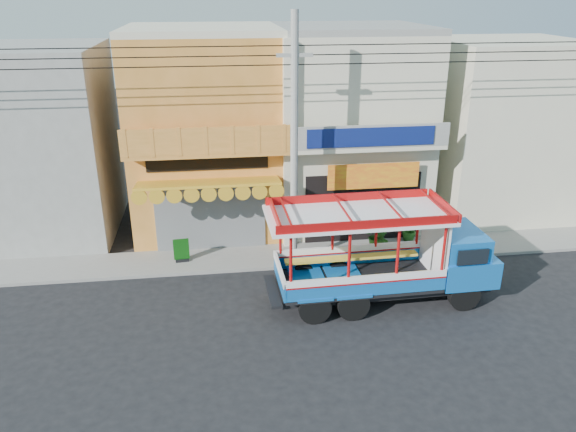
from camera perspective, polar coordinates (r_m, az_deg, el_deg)
The scene contains 13 objects.
ground at distance 18.40m, azimuth 5.22°, elevation -9.44°, with size 90.00×90.00×0.00m, color black.
sidewalk at distance 21.80m, azimuth 2.93°, elevation -3.86°, with size 30.00×2.00×0.12m, color slate.
shophouse_left at distance 23.84m, azimuth -8.26°, elevation 8.58°, with size 6.00×7.50×8.24m.
shophouse_right at distance 24.52m, azimuth 6.06°, elevation 9.06°, with size 6.00×6.75×8.24m.
party_pilaster at distance 21.03m, azimuth 0.02°, elevation 6.69°, with size 0.35×0.30×8.00m, color beige.
filler_building_left at distance 25.03m, azimuth -24.55°, elevation 6.73°, with size 6.00×6.00×7.60m, color gray.
filler_building_right at distance 27.13m, azimuth 20.70°, elevation 8.37°, with size 6.00×6.00×7.60m, color beige.
utility_pole at distance 19.31m, azimuth 1.09°, elevation 8.44°, with size 28.00×0.26×9.00m.
songthaew_truck at distance 18.47m, azimuth 11.15°, elevation -3.85°, with size 7.36×2.61×3.41m.
green_sign at distance 21.30m, azimuth -10.77°, elevation -3.60°, with size 0.58×0.31×0.89m.
potted_plant_a at distance 22.29m, azimuth 8.85°, elevation -2.00°, with size 0.84×0.73×0.94m, color #255719.
potted_plant_b at distance 21.88m, azimuth 9.43°, elevation -2.31°, with size 0.59×0.48×1.08m, color #255719.
potted_plant_c at distance 23.08m, azimuth 12.20°, elevation -1.34°, with size 0.55×0.55×0.98m, color #255719.
Camera 1 is at (-3.74, -15.23, 9.61)m, focal length 35.00 mm.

